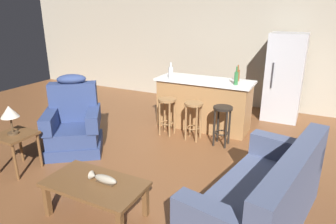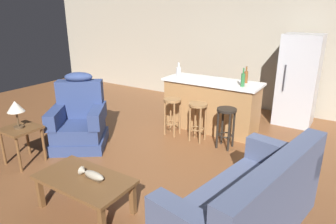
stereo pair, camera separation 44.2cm
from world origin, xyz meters
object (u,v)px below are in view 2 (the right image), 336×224
at_px(couch, 249,206).
at_px(table_lamp, 15,108).
at_px(bottle_short_amber, 179,72).
at_px(refrigerator, 298,80).
at_px(bar_stool_left, 172,110).
at_px(bottle_wine_dark, 246,77).
at_px(bottle_tall_green, 243,80).
at_px(fish_figurine, 92,175).
at_px(bar_stool_middle, 198,115).
at_px(end_table, 21,134).
at_px(kitchen_island, 211,105).
at_px(coffee_table, 84,182).
at_px(bar_stool_right, 226,121).
at_px(recliner_near_lamp, 79,121).

xyz_separation_m(couch, table_lamp, (-3.32, -0.32, 0.53)).
bearing_deg(bottle_short_amber, refrigerator, 36.23).
xyz_separation_m(bar_stool_left, bottle_wine_dark, (1.05, 0.78, 0.59)).
bearing_deg(bottle_tall_green, fish_figurine, -103.18).
xyz_separation_m(couch, bar_stool_middle, (-1.50, 1.80, 0.13)).
bearing_deg(bottle_wine_dark, couch, -69.39).
bearing_deg(couch, end_table, 15.90).
relative_size(couch, kitchen_island, 1.12).
relative_size(couch, table_lamp, 4.93).
bearing_deg(couch, bottle_wine_dark, -58.82).
distance_m(coffee_table, kitchen_island, 3.04).
bearing_deg(bar_stool_middle, bottle_short_amber, 145.98).
bearing_deg(refrigerator, bar_stool_right, -111.43).
bearing_deg(bottle_tall_green, couch, -68.02).
bearing_deg(bar_stool_right, coffee_table, -106.03).
relative_size(coffee_table, bar_stool_middle, 1.62).
bearing_deg(bar_stool_right, recliner_near_lamp, -150.51).
xyz_separation_m(bar_stool_middle, refrigerator, (1.23, 1.83, 0.41)).
distance_m(fish_figurine, bottle_short_amber, 2.93).
relative_size(refrigerator, bottle_tall_green, 5.57).
height_order(end_table, bar_stool_right, bar_stool_right).
distance_m(couch, bottle_tall_green, 2.58).
xyz_separation_m(couch, end_table, (-3.31, -0.31, 0.12)).
height_order(coffee_table, table_lamp, table_lamp).
xyz_separation_m(refrigerator, bottle_wine_dark, (-0.70, -1.05, 0.18)).
bearing_deg(bottle_wine_dark, recliner_near_lamp, -137.24).
relative_size(kitchen_island, bottle_wine_dark, 6.12).
bearing_deg(bar_stool_left, table_lamp, -121.60).
distance_m(end_table, bar_stool_left, 2.48).
bearing_deg(bar_stool_middle, bar_stool_right, 0.00).
bearing_deg(bottle_short_amber, fish_figurine, -78.66).
relative_size(recliner_near_lamp, table_lamp, 2.93).
bearing_deg(bottle_wine_dark, coffee_table, -102.54).
bearing_deg(recliner_near_lamp, bottle_tall_green, 92.16).
height_order(couch, table_lamp, table_lamp).
xyz_separation_m(kitchen_island, bottle_short_amber, (-0.61, -0.19, 0.59)).
distance_m(couch, recliner_near_lamp, 3.16).
distance_m(kitchen_island, bottle_tall_green, 0.87).
height_order(fish_figurine, end_table, end_table).
distance_m(coffee_table, bottle_tall_green, 3.08).
bearing_deg(coffee_table, kitchen_island, 87.49).
bearing_deg(bar_stool_left, coffee_table, -82.02).
distance_m(coffee_table, recliner_near_lamp, 1.87).
relative_size(coffee_table, refrigerator, 0.62).
bearing_deg(fish_figurine, recliner_near_lamp, 142.37).
distance_m(kitchen_island, refrigerator, 1.80).
height_order(coffee_table, end_table, end_table).
height_order(kitchen_island, bottle_short_amber, bottle_short_amber).
bearing_deg(bar_stool_middle, couch, -50.18).
height_order(couch, kitchen_island, kitchen_island).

